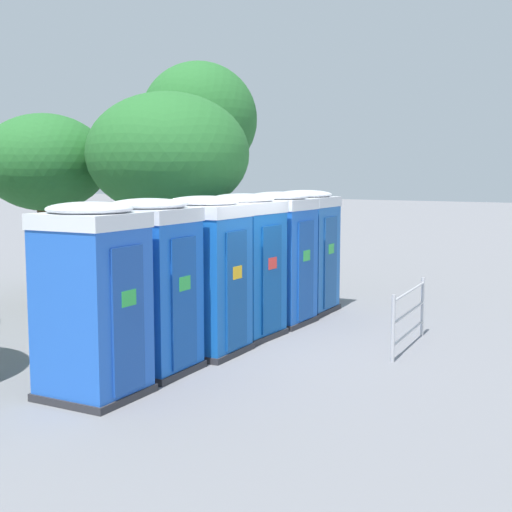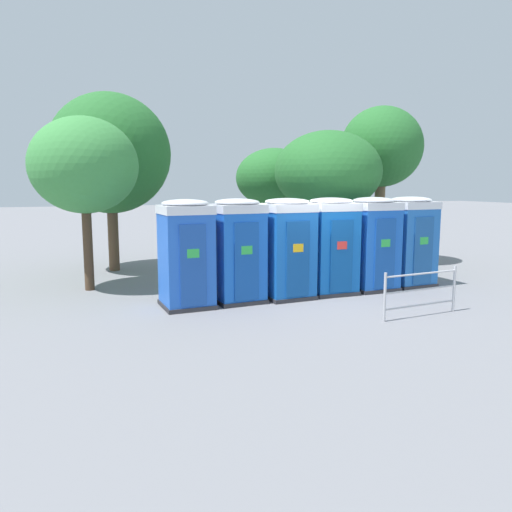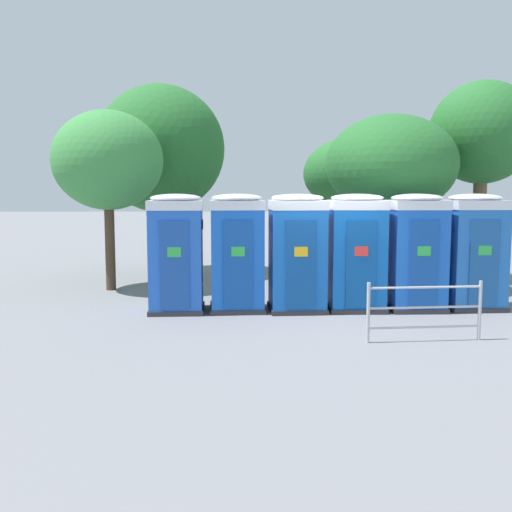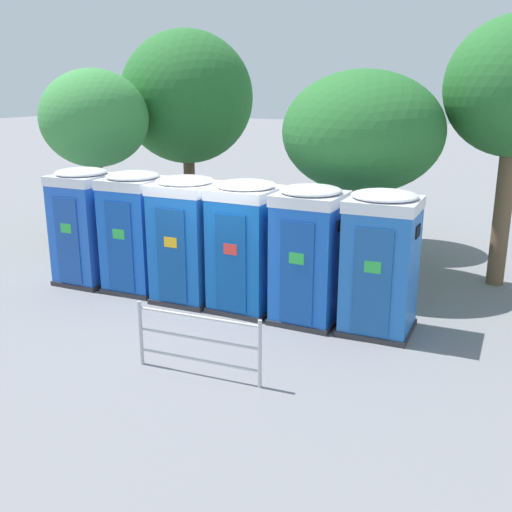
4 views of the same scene
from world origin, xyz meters
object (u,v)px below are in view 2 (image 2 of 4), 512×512
street_tree_2 (328,172)px  street_tree_3 (84,166)px  portapotty_1 (237,250)px  street_tree_1 (274,179)px  portapotty_3 (330,245)px  portapotty_5 (409,241)px  portapotty_2 (287,248)px  portapotty_4 (372,243)px  event_barrier (421,291)px  street_tree_0 (382,148)px  portapotty_0 (186,253)px  street_tree_4 (110,154)px

street_tree_2 → street_tree_3: 7.34m
portapotty_1 → street_tree_1: (3.34, 5.73, 1.79)m
portapotty_3 → street_tree_2: bearing=63.5°
street_tree_2 → portapotty_5: bearing=-64.0°
portapotty_2 → street_tree_1: (2.04, 5.78, 1.79)m
portapotty_4 → event_barrier: (-0.60, -2.82, -0.72)m
street_tree_0 → portapotty_0: bearing=-153.2°
street_tree_2 → street_tree_0: bearing=23.3°
portapotty_1 → portapotty_2: same height
portapotty_0 → portapotty_2: size_ratio=1.00×
portapotty_3 → street_tree_4: bearing=131.8°
portapotty_2 → street_tree_3: bearing=149.6°
portapotty_2 → portapotty_3: size_ratio=1.00×
portapotty_2 → street_tree_0: street_tree_0 is taller
portapotty_1 → portapotty_5: 5.21m
portapotty_5 → street_tree_0: 5.00m
portapotty_0 → street_tree_3: bearing=126.5°
portapotty_4 → street_tree_3: (-7.29, 2.64, 2.08)m
portapotty_1 → portapotty_0: bearing=-175.0°
portapotty_3 → street_tree_2: size_ratio=0.56×
portapotty_5 → event_barrier: size_ratio=1.24×
portapotty_2 → portapotty_3: bearing=4.0°
portapotty_1 → portapotty_2: (1.31, -0.05, -0.00)m
portapotty_4 → street_tree_2: bearing=89.0°
portapotty_1 → street_tree_1: bearing=59.7°
portapotty_0 → portapotty_2: same height
portapotty_0 → street_tree_4: (-1.17, 5.85, 2.58)m
portapotty_3 → portapotty_4: same height
portapotty_0 → street_tree_0: 9.47m
street_tree_1 → street_tree_3: size_ratio=0.90×
portapotty_0 → street_tree_4: bearing=101.4°
portapotty_2 → street_tree_1: street_tree_1 is taller
portapotty_2 → portapotty_5: (3.90, 0.22, -0.00)m
portapotty_0 → street_tree_0: street_tree_0 is taller
portapotty_3 → event_barrier: portapotty_3 is taller
portapotty_5 → street_tree_2: 3.49m
portapotty_1 → portapotty_5: same height
street_tree_1 → street_tree_4: street_tree_4 is taller
portapotty_2 → street_tree_2: bearing=46.5°
portapotty_5 → street_tree_0: size_ratio=0.45×
street_tree_4 → street_tree_1: bearing=-0.0°
event_barrier → street_tree_4: bearing=124.3°
portapotty_2 → event_barrier: 3.45m
portapotty_1 → portapotty_4: (3.91, 0.06, -0.00)m
street_tree_3 → portapotty_1: bearing=-38.6°
street_tree_2 → event_barrier: size_ratio=2.23×
portapotty_4 → street_tree_4: 8.92m
portapotty_2 → portapotty_3: 1.30m
portapotty_0 → portapotty_5: same height
street_tree_0 → street_tree_3: size_ratio=1.21×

